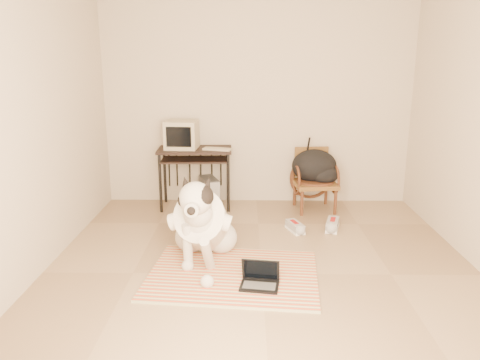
{
  "coord_description": "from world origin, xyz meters",
  "views": [
    {
      "loc": [
        -0.14,
        -3.88,
        1.91
      ],
      "look_at": [
        -0.2,
        0.24,
        0.82
      ],
      "focal_mm": 35.0,
      "sensor_mm": 36.0,
      "label": 1
    }
  ],
  "objects_px": {
    "dog": "(203,224)",
    "backpack": "(316,167)",
    "crt_monitor": "(182,135)",
    "pc_tower": "(209,193)",
    "computer_desk": "(195,157)",
    "rattan_chair": "(314,179)",
    "laptop": "(260,279)"
  },
  "relations": [
    {
      "from": "dog",
      "to": "backpack",
      "type": "xyz_separation_m",
      "value": [
        1.3,
        1.6,
        0.18
      ]
    },
    {
      "from": "crt_monitor",
      "to": "pc_tower",
      "type": "xyz_separation_m",
      "value": [
        0.34,
        -0.03,
        -0.76
      ]
    },
    {
      "from": "computer_desk",
      "to": "rattan_chair",
      "type": "distance_m",
      "value": 1.55
    },
    {
      "from": "computer_desk",
      "to": "rattan_chair",
      "type": "bearing_deg",
      "value": -1.79
    },
    {
      "from": "computer_desk",
      "to": "rattan_chair",
      "type": "height_order",
      "value": "rattan_chair"
    },
    {
      "from": "computer_desk",
      "to": "pc_tower",
      "type": "relative_size",
      "value": 2.11
    },
    {
      "from": "rattan_chair",
      "to": "crt_monitor",
      "type": "bearing_deg",
      "value": 177.26
    },
    {
      "from": "backpack",
      "to": "rattan_chair",
      "type": "bearing_deg",
      "value": 169.5
    },
    {
      "from": "laptop",
      "to": "pc_tower",
      "type": "xyz_separation_m",
      "value": [
        -0.6,
        2.2,
        0.12
      ]
    },
    {
      "from": "dog",
      "to": "backpack",
      "type": "bearing_deg",
      "value": 50.9
    },
    {
      "from": "pc_tower",
      "to": "backpack",
      "type": "xyz_separation_m",
      "value": [
        1.36,
        -0.05,
        0.35
      ]
    },
    {
      "from": "pc_tower",
      "to": "backpack",
      "type": "height_order",
      "value": "backpack"
    },
    {
      "from": "laptop",
      "to": "backpack",
      "type": "height_order",
      "value": "backpack"
    },
    {
      "from": "laptop",
      "to": "computer_desk",
      "type": "distance_m",
      "value": 2.41
    },
    {
      "from": "crt_monitor",
      "to": "backpack",
      "type": "distance_m",
      "value": 1.75
    },
    {
      "from": "crt_monitor",
      "to": "backpack",
      "type": "bearing_deg",
      "value": -2.81
    },
    {
      "from": "rattan_chair",
      "to": "dog",
      "type": "bearing_deg",
      "value": -128.68
    },
    {
      "from": "crt_monitor",
      "to": "computer_desk",
      "type": "bearing_deg",
      "value": -11.4
    },
    {
      "from": "pc_tower",
      "to": "rattan_chair",
      "type": "distance_m",
      "value": 1.36
    },
    {
      "from": "computer_desk",
      "to": "pc_tower",
      "type": "bearing_deg",
      "value": 1.25
    },
    {
      "from": "laptop",
      "to": "backpack",
      "type": "distance_m",
      "value": 2.33
    },
    {
      "from": "dog",
      "to": "crt_monitor",
      "type": "xyz_separation_m",
      "value": [
        -0.41,
        1.68,
        0.58
      ]
    },
    {
      "from": "pc_tower",
      "to": "backpack",
      "type": "relative_size",
      "value": 0.77
    },
    {
      "from": "computer_desk",
      "to": "dog",
      "type": "bearing_deg",
      "value": -81.62
    },
    {
      "from": "laptop",
      "to": "crt_monitor",
      "type": "height_order",
      "value": "crt_monitor"
    },
    {
      "from": "pc_tower",
      "to": "backpack",
      "type": "distance_m",
      "value": 1.41
    },
    {
      "from": "dog",
      "to": "crt_monitor",
      "type": "distance_m",
      "value": 1.83
    },
    {
      "from": "crt_monitor",
      "to": "pc_tower",
      "type": "bearing_deg",
      "value": -4.86
    },
    {
      "from": "laptop",
      "to": "pc_tower",
      "type": "distance_m",
      "value": 2.29
    },
    {
      "from": "dog",
      "to": "crt_monitor",
      "type": "bearing_deg",
      "value": 103.58
    },
    {
      "from": "dog",
      "to": "computer_desk",
      "type": "distance_m",
      "value": 1.69
    },
    {
      "from": "computer_desk",
      "to": "pc_tower",
      "type": "xyz_separation_m",
      "value": [
        0.18,
        0.0,
        -0.47
      ]
    }
  ]
}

